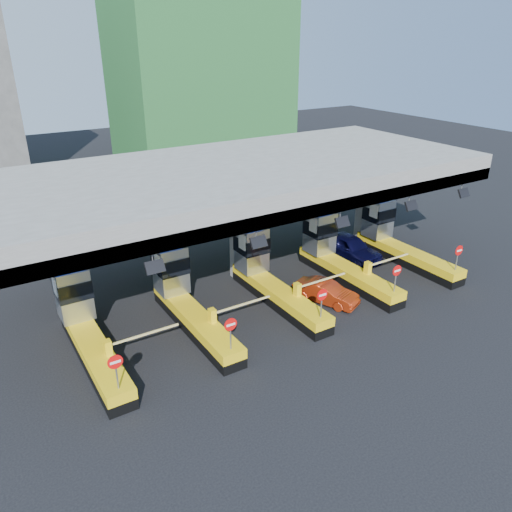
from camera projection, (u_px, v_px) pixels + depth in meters
ground at (268, 297)px, 28.16m from camera, size 120.00×120.00×0.00m
toll_canopy at (241, 179)px, 27.89m from camera, size 28.00×12.09×7.00m
toll_lane_far_left at (84, 323)px, 22.97m from camera, size 4.43×8.00×4.16m
toll_lane_left at (184, 295)px, 25.39m from camera, size 4.43×8.00×4.16m
toll_lane_center at (266, 273)px, 27.81m from camera, size 4.43×8.00×4.16m
toll_lane_right at (335, 253)px, 30.23m from camera, size 4.43×8.00×4.16m
toll_lane_far_right at (394, 237)px, 32.66m from camera, size 4.43×8.00×4.16m
bg_building_scaffold at (199, 30)px, 53.05m from camera, size 18.00×12.00×28.00m
van at (349, 247)px, 32.69m from camera, size 2.36×4.92×1.62m
red_car at (326, 292)px, 27.38m from camera, size 2.64×3.85×1.20m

